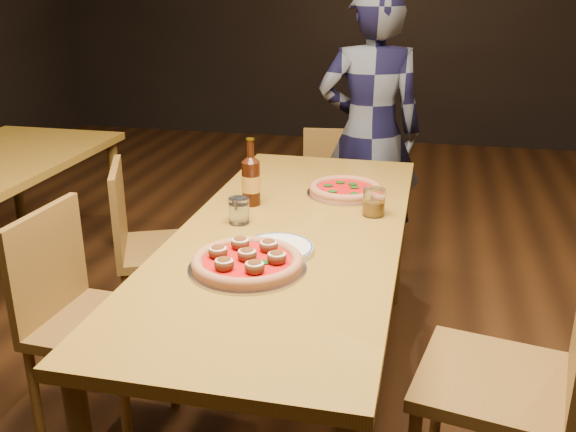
% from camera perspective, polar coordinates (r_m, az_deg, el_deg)
% --- Properties ---
extents(ground, '(9.00, 9.00, 0.00)m').
position_cam_1_polar(ground, '(2.71, 0.24, -16.11)').
color(ground, black).
extents(table_main, '(0.80, 2.00, 0.75)m').
position_cam_1_polar(table_main, '(2.36, 0.27, -2.80)').
color(table_main, brown).
rests_on(table_main, ground).
extents(chair_main_nw, '(0.44, 0.44, 0.90)m').
position_cam_1_polar(chair_main_nw, '(2.43, -16.31, -9.07)').
color(chair_main_nw, brown).
rests_on(chair_main_nw, ground).
extents(chair_main_sw, '(0.54, 0.54, 0.88)m').
position_cam_1_polar(chair_main_sw, '(3.01, -10.88, -2.81)').
color(chair_main_sw, brown).
rests_on(chair_main_sw, ground).
extents(chair_main_e, '(0.53, 0.53, 0.97)m').
position_cam_1_polar(chair_main_e, '(2.08, 18.03, -13.62)').
color(chair_main_e, brown).
rests_on(chair_main_e, ground).
extents(chair_end, '(0.44, 0.44, 0.86)m').
position_cam_1_polar(chair_end, '(3.54, 4.34, 0.89)').
color(chair_end, brown).
rests_on(chair_end, ground).
extents(pizza_meatball, '(0.38, 0.38, 0.07)m').
position_cam_1_polar(pizza_meatball, '(2.02, -3.64, -4.02)').
color(pizza_meatball, '#B7B7BF').
rests_on(pizza_meatball, table_main).
extents(pizza_margherita, '(0.33, 0.33, 0.04)m').
position_cam_1_polar(pizza_margherita, '(2.72, 5.12, 2.37)').
color(pizza_margherita, '#B7B7BF').
rests_on(pizza_margherita, table_main).
extents(plate_stack, '(0.24, 0.24, 0.02)m').
position_cam_1_polar(plate_stack, '(2.14, -0.94, -2.98)').
color(plate_stack, white).
rests_on(plate_stack, table_main).
extents(beer_bottle, '(0.08, 0.08, 0.27)m').
position_cam_1_polar(beer_bottle, '(2.57, -3.30, 3.06)').
color(beer_bottle, black).
rests_on(beer_bottle, table_main).
extents(water_glass, '(0.08, 0.08, 0.10)m').
position_cam_1_polar(water_glass, '(2.39, -4.39, 0.48)').
color(water_glass, white).
rests_on(water_glass, table_main).
extents(amber_glass, '(0.08, 0.08, 0.11)m').
position_cam_1_polar(amber_glass, '(2.48, 7.64, 1.24)').
color(amber_glass, '#8E5710').
rests_on(amber_glass, table_main).
extents(diner, '(0.64, 0.49, 1.59)m').
position_cam_1_polar(diner, '(3.60, 7.30, 7.23)').
color(diner, black).
rests_on(diner, ground).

